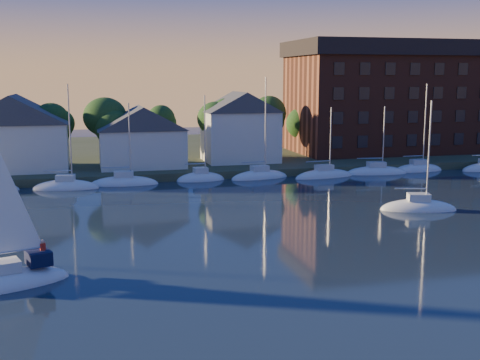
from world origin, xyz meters
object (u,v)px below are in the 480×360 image
object	(u,v)px
condo_block	(388,96)
drifting_sailboat_right	(418,209)
hero_sailboat	(2,278)
clubhouse_centre	(142,136)
clubhouse_east	(240,126)
clubhouse_west	(15,132)

from	to	relation	value
condo_block	drifting_sailboat_right	size ratio (longest dim) A/B	2.64
hero_sailboat	drifting_sailboat_right	world-z (taller)	hero_sailboat
clubhouse_centre	clubhouse_east	size ratio (longest dim) A/B	1.10
clubhouse_east	hero_sailboat	bearing A→B (deg)	-120.98
clubhouse_centre	hero_sailboat	size ratio (longest dim) A/B	0.85
condo_block	hero_sailboat	world-z (taller)	condo_block
clubhouse_centre	condo_block	world-z (taller)	condo_block
clubhouse_west	condo_block	size ratio (longest dim) A/B	0.44
condo_block	drifting_sailboat_right	bearing A→B (deg)	-113.29
clubhouse_centre	hero_sailboat	world-z (taller)	hero_sailboat
clubhouse_east	drifting_sailboat_right	size ratio (longest dim) A/B	0.89
clubhouse_centre	condo_block	size ratio (longest dim) A/B	0.37
hero_sailboat	drifting_sailboat_right	distance (m)	38.87
clubhouse_east	condo_block	bearing A→B (deg)	12.89
hero_sailboat	condo_block	bearing A→B (deg)	-155.14
condo_block	drifting_sailboat_right	world-z (taller)	condo_block
hero_sailboat	drifting_sailboat_right	bearing A→B (deg)	-179.11
clubhouse_centre	clubhouse_east	xyz separation A→B (m)	(14.00, 2.00, 0.87)
condo_block	hero_sailboat	xyz separation A→B (m)	(-52.54, -50.15, -9.22)
hero_sailboat	drifting_sailboat_right	xyz separation A→B (m)	(36.60, 13.10, -0.48)
clubhouse_centre	hero_sailboat	xyz separation A→B (m)	(-12.54, -42.20, -4.56)
clubhouse_centre	drifting_sailboat_right	world-z (taller)	drifting_sailboat_right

